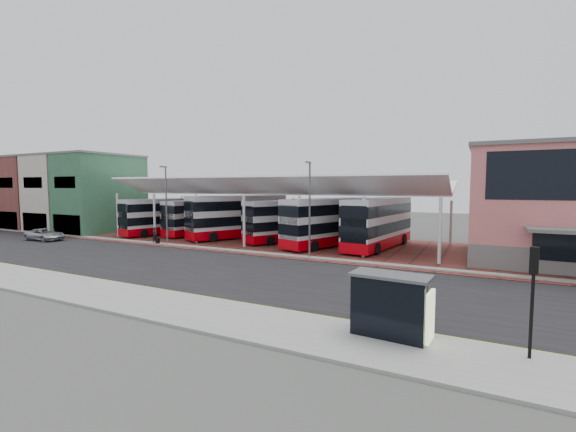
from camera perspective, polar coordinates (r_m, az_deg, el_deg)
name	(u,v)px	position (r m, az deg, el deg)	size (l,w,h in m)	color
ground	(249,270)	(28.11, -5.85, -8.01)	(140.00, 140.00, 0.00)	#40423D
road	(241,273)	(27.30, -7.00, -8.38)	(120.00, 14.00, 0.02)	black
forecourt	(337,247)	(38.76, 7.21, -4.52)	(72.00, 16.00, 0.06)	brown
sidewalk	(153,303)	(21.35, -19.38, -12.09)	(120.00, 4.00, 0.14)	gray
north_kerb	(288,256)	(33.37, -0.04, -5.88)	(120.00, 0.80, 0.14)	gray
yellow_line_near	(180,294)	(22.73, -15.66, -11.11)	(120.00, 0.12, 0.01)	gold
yellow_line_far	(184,293)	(22.94, -15.14, -10.95)	(120.00, 0.12, 0.01)	gold
canopy	(271,188)	(42.49, -2.51, 4.10)	(37.00, 11.63, 7.07)	silver
shop_green	(102,193)	(56.36, -25.90, 3.06)	(6.40, 10.20, 10.22)	#366947
shop_cream	(70,193)	(61.67, -29.55, 3.01)	(6.40, 10.20, 10.22)	beige
shop_brick	(42,192)	(67.18, -32.61, 2.96)	(6.40, 10.20, 10.22)	brown
shop_ochre	(17,192)	(72.86, -35.21, 2.91)	(6.40, 10.20, 10.22)	tan
lamp_west	(166,203)	(41.22, -17.61, 1.89)	(0.16, 0.90, 8.07)	#515458
lamp_east	(309,206)	(32.08, 3.20, 1.42)	(0.16, 0.90, 8.07)	#515458
bus_0	(164,216)	(50.55, -17.84, -0.06)	(5.02, 11.02, 4.43)	silver
bus_1	(200,217)	(49.14, -12.91, -0.18)	(3.24, 10.50, 4.26)	silver
bus_2	(238,217)	(44.80, -7.45, -0.14)	(7.75, 11.86, 4.90)	silver
bus_3	(290,221)	(41.75, 0.36, -0.73)	(7.12, 10.79, 4.46)	silver
bus_4	(329,222)	(38.84, 6.14, -0.93)	(6.32, 11.78, 4.76)	silver
bus_5	(379,223)	(38.25, 13.26, -1.06)	(4.16, 11.96, 4.83)	silver
silver_car	(45,234)	(50.73, -32.33, -2.32)	(2.18, 4.72, 1.31)	#AFB1B8
pedestrian	(155,235)	(42.46, -19.12, -2.74)	(0.63, 0.41, 1.72)	black
suitcase	(158,241)	(42.11, -18.74, -3.54)	(0.37, 0.26, 0.63)	black
bus_shelter	(395,300)	(15.70, 15.61, -11.90)	(3.19, 1.64, 2.48)	black
traffic_signal_west	(533,284)	(15.67, 32.54, -8.54)	(0.30, 0.26, 3.88)	black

